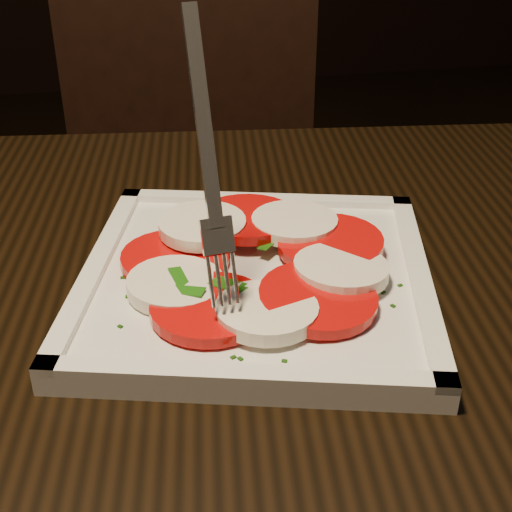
# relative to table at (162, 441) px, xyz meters

# --- Properties ---
(table) EXTENTS (1.29, 0.95, 0.75)m
(table) POSITION_rel_table_xyz_m (0.00, 0.00, 0.00)
(table) COLOR black
(table) RESTS_ON ground
(chair) EXTENTS (0.48, 0.48, 0.93)m
(chair) POSITION_rel_table_xyz_m (0.10, 0.67, -0.12)
(chair) COLOR black
(chair) RESTS_ON ground
(plate) EXTENTS (0.32, 0.32, 0.01)m
(plate) POSITION_rel_table_xyz_m (0.08, 0.04, 0.11)
(plate) COLOR white
(plate) RESTS_ON table
(caprese_salad) EXTENTS (0.21, 0.21, 0.02)m
(caprese_salad) POSITION_rel_table_xyz_m (0.08, 0.04, 0.12)
(caprese_salad) COLOR red
(caprese_salad) RESTS_ON plate
(fork) EXTENTS (0.03, 0.07, 0.18)m
(fork) POSITION_rel_table_xyz_m (0.04, 0.01, 0.22)
(fork) COLOR white
(fork) RESTS_ON caprese_salad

